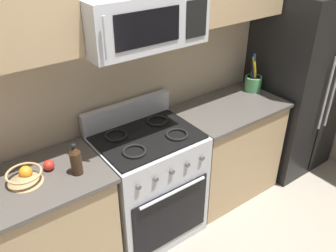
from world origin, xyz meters
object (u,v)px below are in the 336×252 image
object	(u,v)px
range_oven	(148,184)
apple_loose	(49,165)
fruit_basket	(25,176)
microwave	(140,19)
refrigerator	(295,84)
utensil_crock	(253,82)
bottle_soy	(76,160)

from	to	relation	value
range_oven	apple_loose	xyz separation A→B (m)	(-0.71, 0.05, 0.47)
apple_loose	range_oven	bearing A→B (deg)	-3.81
fruit_basket	range_oven	bearing A→B (deg)	-1.00
microwave	apple_loose	world-z (taller)	microwave
fruit_basket	apple_loose	size ratio (longest dim) A/B	3.09
fruit_basket	apple_loose	world-z (taller)	fruit_basket
range_oven	refrigerator	bearing A→B (deg)	-0.57
refrigerator	utensil_crock	world-z (taller)	refrigerator
range_oven	refrigerator	xyz separation A→B (m)	(1.73, -0.02, 0.41)
fruit_basket	apple_loose	bearing A→B (deg)	11.32
utensil_crock	refrigerator	bearing A→B (deg)	-14.35
range_oven	utensil_crock	world-z (taller)	utensil_crock
apple_loose	fruit_basket	bearing A→B (deg)	-168.68
refrigerator	fruit_basket	distance (m)	2.60
fruit_basket	bottle_soy	world-z (taller)	bottle_soy
refrigerator	utensil_crock	distance (m)	0.51
refrigerator	microwave	distance (m)	1.94
refrigerator	bottle_soy	distance (m)	2.32
range_oven	apple_loose	distance (m)	0.85
bottle_soy	utensil_crock	bearing A→B (deg)	6.21
utensil_crock	fruit_basket	bearing A→B (deg)	-177.52
refrigerator	bottle_soy	world-z (taller)	refrigerator
range_oven	bottle_soy	bearing A→B (deg)	-171.00
utensil_crock	range_oven	bearing A→B (deg)	-175.10
refrigerator	bottle_soy	size ratio (longest dim) A/B	8.20
refrigerator	utensil_crock	xyz separation A→B (m)	(-0.49, 0.12, 0.11)
microwave	refrigerator	bearing A→B (deg)	-1.43
apple_loose	bottle_soy	world-z (taller)	bottle_soy
microwave	bottle_soy	distance (m)	0.96
microwave	bottle_soy	world-z (taller)	microwave
range_oven	microwave	world-z (taller)	microwave
range_oven	utensil_crock	xyz separation A→B (m)	(1.25, 0.11, 0.52)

